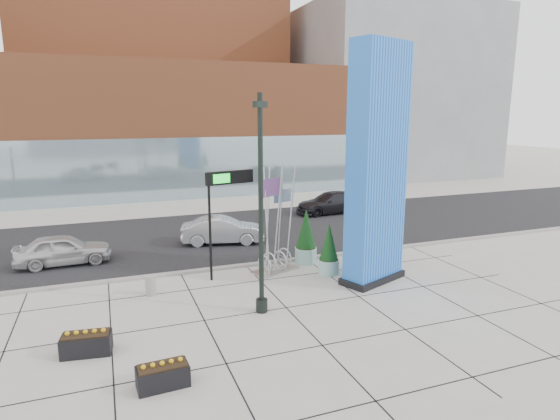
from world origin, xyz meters
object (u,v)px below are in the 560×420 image
object	(u,v)px
blue_pylon	(377,170)
public_art_sculpture	(275,244)
car_silver_mid	(223,230)
overhead_street_sign	(227,187)
concrete_bollard	(151,285)
lamp_post	(261,227)
car_white_west	(63,250)

from	to	relation	value
blue_pylon	public_art_sculpture	xyz separation A→B (m)	(-3.40, 2.64, -3.43)
car_silver_mid	overhead_street_sign	bearing A→B (deg)	-176.84
public_art_sculpture	blue_pylon	bearing A→B (deg)	-61.45
car_silver_mid	blue_pylon	bearing A→B (deg)	-135.73
overhead_street_sign	concrete_bollard	bearing A→B (deg)	-179.80
blue_pylon	car_silver_mid	world-z (taller)	blue_pylon
lamp_post	car_silver_mid	distance (m)	9.50
car_white_west	car_silver_mid	world-z (taller)	car_silver_mid
concrete_bollard	car_silver_mid	bearing A→B (deg)	54.55
lamp_post	concrete_bollard	world-z (taller)	lamp_post
public_art_sculpture	overhead_street_sign	size ratio (longest dim) A/B	1.04
blue_pylon	car_white_west	world-z (taller)	blue_pylon
public_art_sculpture	car_silver_mid	world-z (taller)	public_art_sculpture
blue_pylon	car_silver_mid	size ratio (longest dim) A/B	2.21
concrete_bollard	car_silver_mid	xyz separation A→B (m)	(4.39, 6.16, 0.33)
car_white_west	car_silver_mid	xyz separation A→B (m)	(7.79, 0.90, 0.01)
public_art_sculpture	car_white_west	world-z (taller)	public_art_sculpture
public_art_sculpture	car_white_west	distance (m)	9.89
blue_pylon	car_white_west	size ratio (longest dim) A/B	2.31
concrete_bollard	car_silver_mid	size ratio (longest dim) A/B	0.18
public_art_sculpture	concrete_bollard	size ratio (longest dim) A/B	6.06
blue_pylon	car_silver_mid	bearing A→B (deg)	98.45
public_art_sculpture	car_white_west	size ratio (longest dim) A/B	1.13
concrete_bollard	overhead_street_sign	size ratio (longest dim) A/B	0.17
lamp_post	car_silver_mid	xyz separation A→B (m)	(0.86, 9.16, -2.38)
car_white_west	car_silver_mid	distance (m)	7.84
car_white_west	lamp_post	bearing A→B (deg)	-142.28
car_silver_mid	lamp_post	bearing A→B (deg)	-171.16
concrete_bollard	overhead_street_sign	world-z (taller)	overhead_street_sign
car_silver_mid	concrete_bollard	bearing A→B (deg)	158.76
concrete_bollard	car_white_west	world-z (taller)	car_white_west
lamp_post	car_white_west	distance (m)	11.04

